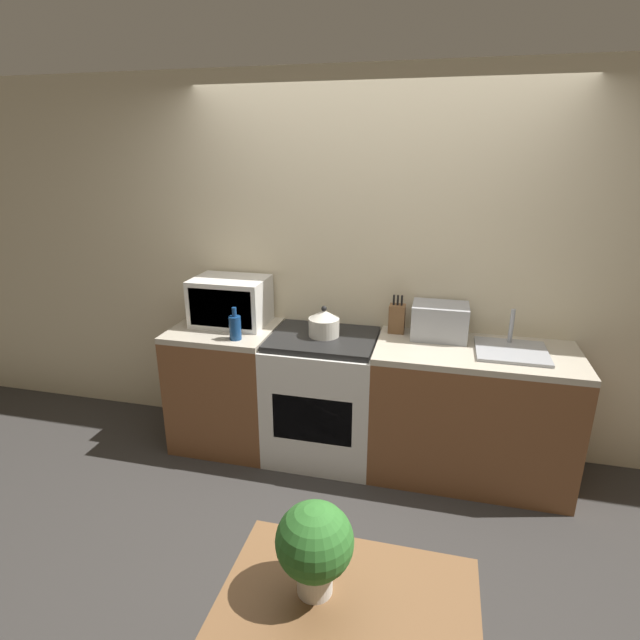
% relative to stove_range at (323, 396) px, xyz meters
% --- Properties ---
extents(ground_plane, '(16.00, 16.00, 0.00)m').
position_rel_stove_range_xyz_m(ground_plane, '(0.28, -0.82, -0.45)').
color(ground_plane, '#33302D').
extents(wall_back, '(10.00, 0.06, 2.60)m').
position_rel_stove_range_xyz_m(wall_back, '(0.28, 0.34, 0.85)').
color(wall_back, beige).
rests_on(wall_back, ground_plane).
extents(counter_left_run, '(0.71, 0.62, 0.90)m').
position_rel_stove_range_xyz_m(counter_left_run, '(-0.72, 0.00, 0.00)').
color(counter_left_run, brown).
rests_on(counter_left_run, ground_plane).
extents(counter_right_run, '(1.26, 0.62, 0.90)m').
position_rel_stove_range_xyz_m(counter_right_run, '(1.00, 0.00, 0.00)').
color(counter_right_run, brown).
rests_on(counter_right_run, ground_plane).
extents(stove_range, '(0.74, 0.62, 0.90)m').
position_rel_stove_range_xyz_m(stove_range, '(0.00, 0.00, 0.00)').
color(stove_range, silver).
rests_on(stove_range, ground_plane).
extents(kettle, '(0.21, 0.21, 0.21)m').
position_rel_stove_range_xyz_m(kettle, '(0.00, 0.02, 0.54)').
color(kettle, beige).
rests_on(kettle, stove_range).
extents(microwave, '(0.52, 0.37, 0.33)m').
position_rel_stove_range_xyz_m(microwave, '(-0.70, 0.10, 0.62)').
color(microwave, silver).
rests_on(microwave, counter_left_run).
extents(bottle, '(0.08, 0.08, 0.22)m').
position_rel_stove_range_xyz_m(bottle, '(-0.55, -0.19, 0.54)').
color(bottle, navy).
rests_on(bottle, counter_left_run).
extents(knife_block, '(0.11, 0.10, 0.26)m').
position_rel_stove_range_xyz_m(knife_block, '(0.47, 0.20, 0.55)').
color(knife_block, brown).
rests_on(knife_block, counter_right_run).
extents(toaster_oven, '(0.36, 0.26, 0.23)m').
position_rel_stove_range_xyz_m(toaster_oven, '(0.76, 0.16, 0.57)').
color(toaster_oven, '#999BA0').
rests_on(toaster_oven, counter_right_run).
extents(sink_basin, '(0.43, 0.39, 0.24)m').
position_rel_stove_range_xyz_m(sink_basin, '(1.20, 0.01, 0.47)').
color(sink_basin, '#999BA0').
rests_on(sink_basin, counter_right_run).
extents(dining_table, '(0.82, 0.57, 0.74)m').
position_rel_stove_range_xyz_m(dining_table, '(0.53, -1.87, 0.17)').
color(dining_table, brown).
rests_on(dining_table, ground_plane).
extents(potted_plant, '(0.25, 0.25, 0.32)m').
position_rel_stove_range_xyz_m(potted_plant, '(0.42, -1.85, 0.48)').
color(potted_plant, beige).
rests_on(potted_plant, dining_table).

